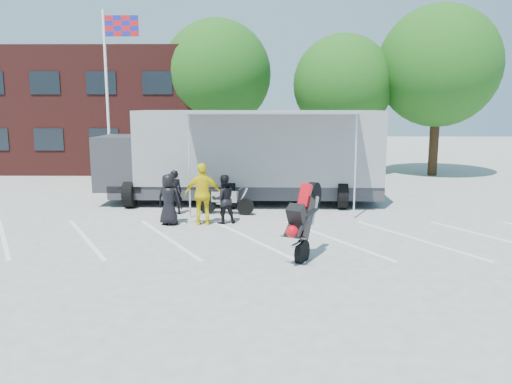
{
  "coord_description": "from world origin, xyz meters",
  "views": [
    {
      "loc": [
        0.5,
        -13.0,
        3.8
      ],
      "look_at": [
        0.36,
        1.44,
        1.3
      ],
      "focal_mm": 35.0,
      "sensor_mm": 36.0,
      "label": 1
    }
  ],
  "objects_px": {
    "transporter_truck": "(246,203)",
    "spectator_hivis": "(203,194)",
    "tree_mid": "(343,85)",
    "tree_right": "(438,66)",
    "tree_left": "(217,74)",
    "parked_motorcycle": "(226,214)",
    "flagpole": "(112,78)",
    "stunt_bike_rider": "(311,255)",
    "spectator_leather_b": "(174,192)",
    "spectator_leather_c": "(224,199)",
    "spectator_leather_a": "(169,199)"
  },
  "relations": [
    {
      "from": "tree_left",
      "to": "tree_right",
      "type": "relative_size",
      "value": 0.95
    },
    {
      "from": "tree_right",
      "to": "spectator_leather_a",
      "type": "xyz_separation_m",
      "value": [
        -12.45,
        -11.77,
        -5.04
      ]
    },
    {
      "from": "tree_left",
      "to": "spectator_leather_a",
      "type": "relative_size",
      "value": 5.19
    },
    {
      "from": "tree_mid",
      "to": "spectator_leather_c",
      "type": "xyz_separation_m",
      "value": [
        -5.71,
        -12.09,
        -4.14
      ]
    },
    {
      "from": "tree_mid",
      "to": "spectator_hivis",
      "type": "xyz_separation_m",
      "value": [
        -6.35,
        -12.27,
        -3.94
      ]
    },
    {
      "from": "flagpole",
      "to": "parked_motorcycle",
      "type": "height_order",
      "value": "flagpole"
    },
    {
      "from": "flagpole",
      "to": "stunt_bike_rider",
      "type": "height_order",
      "value": "flagpole"
    },
    {
      "from": "tree_left",
      "to": "tree_mid",
      "type": "bearing_deg",
      "value": -8.13
    },
    {
      "from": "tree_mid",
      "to": "tree_right",
      "type": "bearing_deg",
      "value": -5.71
    },
    {
      "from": "stunt_bike_rider",
      "to": "spectator_hivis",
      "type": "height_order",
      "value": "spectator_hivis"
    },
    {
      "from": "tree_mid",
      "to": "spectator_hivis",
      "type": "bearing_deg",
      "value": -117.37
    },
    {
      "from": "parked_motorcycle",
      "to": "spectator_hivis",
      "type": "height_order",
      "value": "spectator_hivis"
    },
    {
      "from": "flagpole",
      "to": "parked_motorcycle",
      "type": "bearing_deg",
      "value": -45.91
    },
    {
      "from": "spectator_leather_b",
      "to": "spectator_hivis",
      "type": "xyz_separation_m",
      "value": [
        1.2,
        -1.54,
        0.21
      ]
    },
    {
      "from": "tree_mid",
      "to": "tree_right",
      "type": "distance_m",
      "value": 5.11
    },
    {
      "from": "tree_left",
      "to": "transporter_truck",
      "type": "bearing_deg",
      "value": -78.58
    },
    {
      "from": "tree_right",
      "to": "spectator_hivis",
      "type": "height_order",
      "value": "tree_right"
    },
    {
      "from": "tree_right",
      "to": "tree_left",
      "type": "bearing_deg",
      "value": 172.87
    },
    {
      "from": "spectator_leather_a",
      "to": "spectator_hivis",
      "type": "relative_size",
      "value": 0.83
    },
    {
      "from": "tree_mid",
      "to": "spectator_leather_b",
      "type": "relative_size",
      "value": 4.84
    },
    {
      "from": "parked_motorcycle",
      "to": "stunt_bike_rider",
      "type": "relative_size",
      "value": 0.96
    },
    {
      "from": "spectator_hivis",
      "to": "spectator_leather_c",
      "type": "bearing_deg",
      "value": -167.63
    },
    {
      "from": "stunt_bike_rider",
      "to": "spectator_hivis",
      "type": "distance_m",
      "value": 4.68
    },
    {
      "from": "transporter_truck",
      "to": "spectator_leather_a",
      "type": "relative_size",
      "value": 6.84
    },
    {
      "from": "stunt_bike_rider",
      "to": "spectator_hivis",
      "type": "xyz_separation_m",
      "value": [
        -3.17,
        3.3,
        1.0
      ]
    },
    {
      "from": "stunt_bike_rider",
      "to": "spectator_leather_c",
      "type": "relative_size",
      "value": 1.32
    },
    {
      "from": "tree_mid",
      "to": "tree_right",
      "type": "xyz_separation_m",
      "value": [
        5.0,
        -0.5,
        0.93
      ]
    },
    {
      "from": "transporter_truck",
      "to": "spectator_leather_b",
      "type": "distance_m",
      "value": 3.41
    },
    {
      "from": "spectator_leather_a",
      "to": "tree_right",
      "type": "bearing_deg",
      "value": -120.51
    },
    {
      "from": "spectator_leather_b",
      "to": "spectator_leather_c",
      "type": "relative_size",
      "value": 0.99
    },
    {
      "from": "spectator_leather_c",
      "to": "parked_motorcycle",
      "type": "bearing_deg",
      "value": -109.41
    },
    {
      "from": "tree_left",
      "to": "transporter_truck",
      "type": "height_order",
      "value": "tree_left"
    },
    {
      "from": "tree_right",
      "to": "parked_motorcycle",
      "type": "xyz_separation_m",
      "value": [
        -10.72,
        -10.2,
        -5.88
      ]
    },
    {
      "from": "spectator_hivis",
      "to": "parked_motorcycle",
      "type": "bearing_deg",
      "value": -115.53
    },
    {
      "from": "stunt_bike_rider",
      "to": "spectator_leather_a",
      "type": "height_order",
      "value": "spectator_leather_a"
    },
    {
      "from": "tree_left",
      "to": "spectator_hivis",
      "type": "bearing_deg",
      "value": -87.21
    },
    {
      "from": "tree_left",
      "to": "spectator_leather_c",
      "type": "height_order",
      "value": "tree_left"
    },
    {
      "from": "tree_left",
      "to": "spectator_leather_b",
      "type": "relative_size",
      "value": 5.45
    },
    {
      "from": "tree_left",
      "to": "spectator_leather_c",
      "type": "bearing_deg",
      "value": -84.38
    },
    {
      "from": "spectator_leather_b",
      "to": "spectator_leather_c",
      "type": "distance_m",
      "value": 2.29
    },
    {
      "from": "spectator_hivis",
      "to": "tree_left",
      "type": "bearing_deg",
      "value": -90.92
    },
    {
      "from": "parked_motorcycle",
      "to": "spectator_leather_a",
      "type": "relative_size",
      "value": 1.22
    },
    {
      "from": "transporter_truck",
      "to": "spectator_hivis",
      "type": "xyz_separation_m",
      "value": [
        -1.28,
        -3.74,
        1.0
      ]
    },
    {
      "from": "flagpole",
      "to": "spectator_leather_a",
      "type": "relative_size",
      "value": 4.81
    },
    {
      "from": "spectator_hivis",
      "to": "tree_mid",
      "type": "bearing_deg",
      "value": -121.08
    },
    {
      "from": "spectator_leather_c",
      "to": "tree_left",
      "type": "bearing_deg",
      "value": -104.25
    },
    {
      "from": "flagpole",
      "to": "stunt_bike_rider",
      "type": "bearing_deg",
      "value": -52.67
    },
    {
      "from": "tree_mid",
      "to": "parked_motorcycle",
      "type": "height_order",
      "value": "tree_mid"
    },
    {
      "from": "tree_left",
      "to": "tree_right",
      "type": "bearing_deg",
      "value": -7.13
    },
    {
      "from": "parked_motorcycle",
      "to": "spectator_hivis",
      "type": "bearing_deg",
      "value": 167.56
    }
  ]
}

